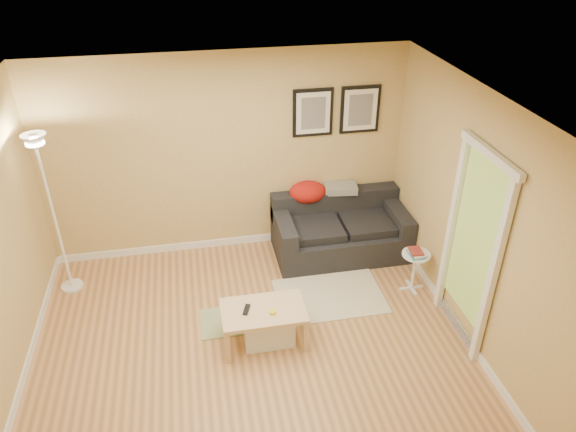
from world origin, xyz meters
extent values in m
plane|color=tan|center=(0.00, 0.00, 0.00)|extent=(4.50, 4.50, 0.00)
plane|color=white|center=(0.00, 0.00, 2.60)|extent=(4.50, 4.50, 0.00)
plane|color=tan|center=(0.00, 2.00, 1.30)|extent=(4.50, 0.00, 4.50)
plane|color=tan|center=(0.00, -2.00, 1.30)|extent=(4.50, 0.00, 4.50)
plane|color=tan|center=(2.25, 0.00, 1.30)|extent=(0.00, 4.00, 4.00)
cube|color=white|center=(0.00, 1.99, 0.05)|extent=(4.50, 0.02, 0.10)
cube|color=white|center=(-2.24, 0.00, 0.05)|extent=(0.02, 4.00, 0.10)
cube|color=white|center=(2.24, 0.00, 0.05)|extent=(0.02, 4.00, 0.10)
cube|color=beige|center=(1.01, 0.66, 0.01)|extent=(1.25, 0.85, 0.01)
cube|color=#668C4C|center=(-0.16, 0.45, 0.01)|extent=(0.70, 0.50, 0.01)
cube|color=black|center=(-0.03, 0.10, 0.44)|extent=(0.10, 0.17, 0.02)
cylinder|color=yellow|center=(0.23, 0.00, 0.45)|extent=(0.07, 0.07, 0.03)
camera|label=1|loc=(-0.42, -4.10, 4.06)|focal=33.41mm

